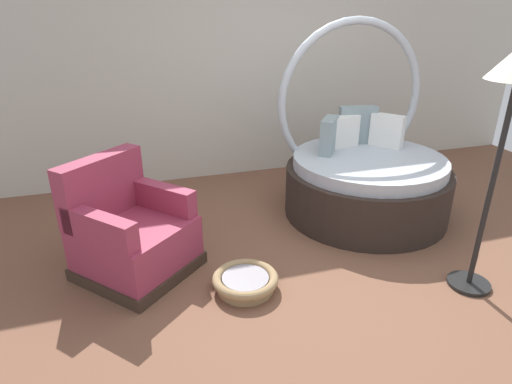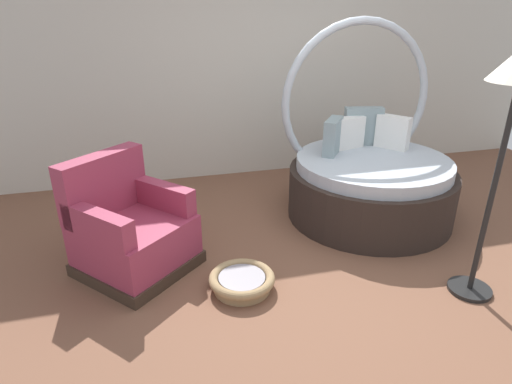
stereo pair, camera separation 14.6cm
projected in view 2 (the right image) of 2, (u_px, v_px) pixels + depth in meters
ground_plane at (328, 273)px, 3.54m from camera, size 8.00×8.00×0.02m
back_wall at (253, 56)px, 5.15m from camera, size 8.00×0.12×2.91m
round_daybed at (368, 176)px, 4.38m from camera, size 1.65×1.65×1.92m
red_armchair at (130, 232)px, 3.49m from camera, size 1.13×1.13×0.94m
pet_basket at (242, 281)px, 3.30m from camera, size 0.51×0.51×0.13m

